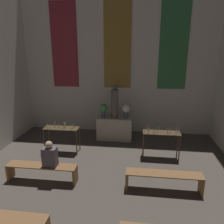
# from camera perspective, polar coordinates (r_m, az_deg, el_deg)

# --- Properties ---
(wall_back) EXTENTS (7.92, 0.16, 5.94)m
(wall_back) POSITION_cam_1_polar(r_m,az_deg,el_deg) (9.00, 1.45, 13.43)
(wall_back) COLOR silver
(wall_back) RESTS_ON ground_plane
(altar) EXTENTS (1.34, 0.61, 0.88)m
(altar) POSITION_cam_1_polar(r_m,az_deg,el_deg) (8.56, 0.68, -4.26)
(altar) COLOR #BCB29E
(altar) RESTS_ON ground_plane
(statue) EXTENTS (0.28, 0.28, 1.28)m
(statue) POSITION_cam_1_polar(r_m,az_deg,el_deg) (8.26, 0.70, 2.48)
(statue) COLOR #5B5651
(statue) RESTS_ON altar
(flower_vase_left) EXTENTS (0.30, 0.30, 0.53)m
(flower_vase_left) POSITION_cam_1_polar(r_m,az_deg,el_deg) (8.39, -2.26, 0.78)
(flower_vase_left) COLOR #4C5666
(flower_vase_left) RESTS_ON altar
(flower_vase_right) EXTENTS (0.30, 0.30, 0.53)m
(flower_vase_right) POSITION_cam_1_polar(r_m,az_deg,el_deg) (8.29, 3.68, 0.58)
(flower_vase_right) COLOR #4C5666
(flower_vase_right) RESTS_ON altar
(candle_rack_left) EXTENTS (1.18, 0.43, 1.06)m
(candle_rack_left) POSITION_cam_1_polar(r_m,az_deg,el_deg) (7.62, -13.05, -4.94)
(candle_rack_left) COLOR #473823
(candle_rack_left) RESTS_ON ground_plane
(candle_rack_right) EXTENTS (1.18, 0.43, 1.06)m
(candle_rack_right) POSITION_cam_1_polar(r_m,az_deg,el_deg) (7.21, 12.75, -6.13)
(candle_rack_right) COLOR #473823
(candle_rack_right) RESTS_ON ground_plane
(pew_back_left) EXTENTS (1.88, 0.36, 0.47)m
(pew_back_left) POSITION_cam_1_polar(r_m,az_deg,el_deg) (6.27, -17.86, -14.11)
(pew_back_left) COLOR brown
(pew_back_left) RESTS_ON ground_plane
(pew_back_right) EXTENTS (1.88, 0.36, 0.47)m
(pew_back_right) POSITION_cam_1_polar(r_m,az_deg,el_deg) (5.79, 13.35, -16.43)
(pew_back_right) COLOR brown
(pew_back_right) RESTS_ON ground_plane
(person_seated) EXTENTS (0.36, 0.24, 0.69)m
(person_seated) POSITION_cam_1_polar(r_m,az_deg,el_deg) (5.97, -15.95, -10.84)
(person_seated) COLOR #564C56
(person_seated) RESTS_ON pew_back_left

